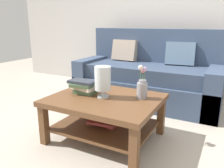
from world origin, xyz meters
TOP-DOWN VIEW (x-y plane):
  - ground_plane at (0.00, 0.00)m, footprint 10.00×10.00m
  - back_wall at (0.00, 1.65)m, footprint 6.40×0.12m
  - couch at (-0.10, 0.93)m, footprint 2.04×0.90m
  - coffee_table at (-0.09, -0.40)m, footprint 1.05×0.84m
  - book_stack_main at (-0.35, -0.38)m, footprint 0.29×0.23m
  - glass_hurricane_vase at (-0.11, -0.40)m, footprint 0.16×0.16m
  - flower_pitcher at (0.24, -0.26)m, footprint 0.10×0.10m

SIDE VIEW (x-z plane):
  - ground_plane at x=0.00m, z-range 0.00..0.00m
  - coffee_table at x=-0.09m, z-range 0.10..0.54m
  - couch at x=-0.10m, z-range -0.17..0.89m
  - book_stack_main at x=-0.35m, z-range 0.44..0.59m
  - flower_pitcher at x=0.24m, z-range 0.39..0.72m
  - glass_hurricane_vase at x=-0.11m, z-range 0.47..0.78m
  - back_wall at x=0.00m, z-range 0.00..2.70m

